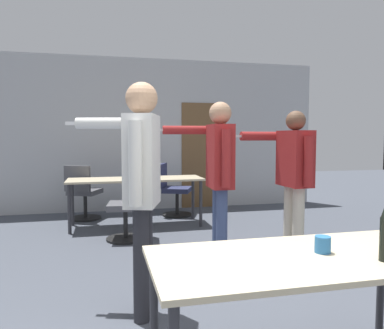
% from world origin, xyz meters
% --- Properties ---
extents(back_wall, '(6.74, 0.12, 2.86)m').
position_xyz_m(back_wall, '(0.02, 5.67, 1.42)').
color(back_wall, '#B2B5B7').
rests_on(back_wall, ground_plane).
extents(conference_table_near, '(1.67, 0.77, 0.75)m').
position_xyz_m(conference_table_near, '(0.23, 0.29, 0.68)').
color(conference_table_near, '#C6B793').
rests_on(conference_table_near, ground_plane).
extents(conference_table_far, '(2.06, 0.65, 0.75)m').
position_xyz_m(conference_table_far, '(-0.35, 4.31, 0.68)').
color(conference_table_far, '#C6B793').
rests_on(conference_table_far, ground_plane).
extents(person_left_plaid, '(0.78, 0.60, 1.76)m').
position_xyz_m(person_left_plaid, '(0.36, 2.27, 1.08)').
color(person_left_plaid, '#3D4C75').
rests_on(person_left_plaid, ground_plane).
extents(person_near_casual, '(0.80, 0.66, 1.69)m').
position_xyz_m(person_near_casual, '(1.32, 2.43, 1.02)').
color(person_near_casual, beige).
rests_on(person_near_casual, ground_plane).
extents(person_far_watching, '(0.75, 0.73, 1.80)m').
position_xyz_m(person_far_watching, '(-0.55, 1.33, 1.11)').
color(person_far_watching, '#28282D').
rests_on(person_far_watching, ground_plane).
extents(office_chair_mid_tucked, '(0.58, 0.52, 0.92)m').
position_xyz_m(office_chair_mid_tucked, '(-0.48, 3.54, 0.43)').
color(office_chair_mid_tucked, black).
rests_on(office_chair_mid_tucked, ground_plane).
extents(office_chair_side_rolled, '(0.65, 0.61, 0.92)m').
position_xyz_m(office_chair_side_rolled, '(0.35, 4.96, 0.43)').
color(office_chair_side_rolled, black).
rests_on(office_chair_side_rolled, ground_plane).
extents(office_chair_far_left, '(0.62, 0.66, 0.93)m').
position_xyz_m(office_chair_far_left, '(-1.18, 4.94, 0.43)').
color(office_chair_far_left, black).
rests_on(office_chair_far_left, ground_plane).
extents(drink_cup, '(0.09, 0.09, 0.09)m').
position_xyz_m(drink_cup, '(0.36, 0.32, 0.80)').
color(drink_cup, '#2866A3').
rests_on(drink_cup, conference_table_near).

